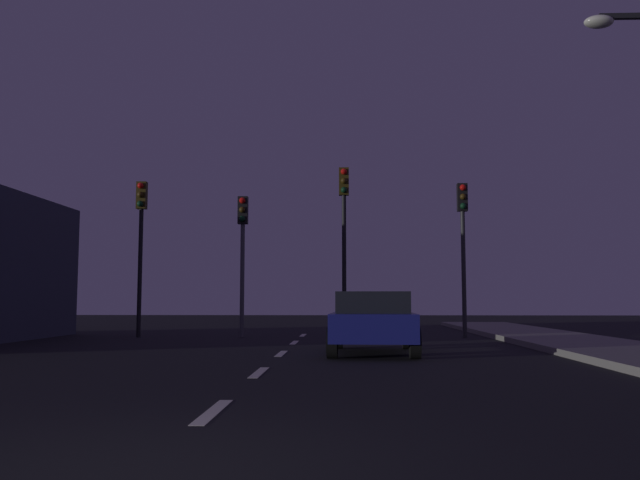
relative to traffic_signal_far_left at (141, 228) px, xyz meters
name	(u,v)px	position (x,y,z in m)	size (l,w,h in m)	color
ground_plane	(264,369)	(5.24, -9.48, -3.54)	(80.00, 80.00, 0.00)	black
lane_stripe_second	(213,411)	(5.24, -13.88, -3.54)	(0.16, 1.60, 0.01)	silver
lane_stripe_third	(259,372)	(5.24, -10.08, -3.54)	(0.16, 1.60, 0.01)	silver
lane_stripe_fourth	(281,354)	(5.24, -6.28, -3.54)	(0.16, 1.60, 0.01)	silver
lane_stripe_fifth	(294,342)	(5.24, -2.48, -3.54)	(0.16, 1.60, 0.01)	silver
lane_stripe_sixth	(303,335)	(5.24, 1.32, -3.54)	(0.16, 1.60, 0.01)	silver
traffic_signal_far_left	(141,228)	(0.00, 0.00, 0.00)	(0.32, 0.38, 5.07)	black
traffic_signal_center_left	(243,238)	(3.35, 0.00, -0.33)	(0.32, 0.38, 4.56)	#4C4C51
traffic_signal_center_right	(344,219)	(6.65, 0.00, 0.26)	(0.32, 0.38, 5.49)	black
traffic_signal_far_right	(463,229)	(10.46, 0.00, -0.08)	(0.32, 0.38, 4.94)	#2D2D30
car_stopped_ahead	(373,321)	(7.29, -6.11, -2.83)	(2.03, 3.87, 1.38)	navy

